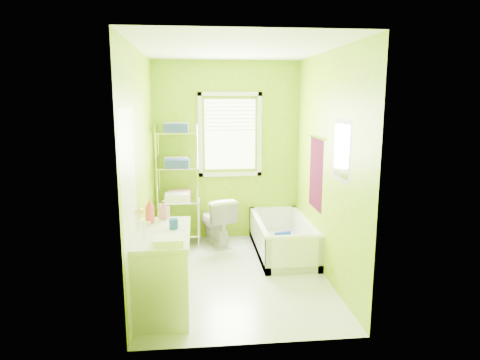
{
  "coord_description": "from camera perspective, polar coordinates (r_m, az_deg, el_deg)",
  "views": [
    {
      "loc": [
        -0.44,
        -4.76,
        2.09
      ],
      "look_at": [
        0.07,
        0.25,
        1.11
      ],
      "focal_mm": 32.0,
      "sensor_mm": 36.0,
      "label": 1
    }
  ],
  "objects": [
    {
      "name": "room_envelope",
      "position": [
        4.81,
        -0.56,
        4.54
      ],
      "size": [
        2.14,
        2.94,
        2.62
      ],
      "color": "#7FAC08",
      "rests_on": "ground"
    },
    {
      "name": "door",
      "position": [
        3.96,
        -14.33,
        -5.31
      ],
      "size": [
        0.09,
        0.8,
        2.0
      ],
      "color": "white",
      "rests_on": "ground"
    },
    {
      "name": "toilet",
      "position": [
        6.15,
        -3.19,
        -5.42
      ],
      "size": [
        0.6,
        0.78,
        0.7
      ],
      "primitive_type": "imported",
      "rotation": [
        0.0,
        0.0,
        3.49
      ],
      "color": "white",
      "rests_on": "ground"
    },
    {
      "name": "ground",
      "position": [
        5.22,
        -0.53,
        -12.59
      ],
      "size": [
        2.9,
        2.9,
        0.0
      ],
      "primitive_type": "plane",
      "color": "silver",
      "rests_on": "ground"
    },
    {
      "name": "vanity",
      "position": [
        4.39,
        -10.2,
        -11.42
      ],
      "size": [
        0.54,
        1.06,
        1.06
      ],
      "color": "white",
      "rests_on": "ground"
    },
    {
      "name": "right_wall_decor",
      "position": [
        5.02,
        11.31,
        2.0
      ],
      "size": [
        0.04,
        1.48,
        1.17
      ],
      "color": "#42071D",
      "rests_on": "ground"
    },
    {
      "name": "window",
      "position": [
        6.22,
        -1.33,
        6.65
      ],
      "size": [
        0.92,
        0.05,
        1.22
      ],
      "color": "white",
      "rests_on": "ground"
    },
    {
      "name": "bathtub",
      "position": [
        5.88,
        5.69,
        -8.23
      ],
      "size": [
        0.71,
        1.51,
        0.49
      ],
      "color": "white",
      "rests_on": "ground"
    },
    {
      "name": "wire_shelf_unit",
      "position": [
        6.05,
        -8.18,
        1.14
      ],
      "size": [
        0.59,
        0.46,
        1.73
      ],
      "color": "silver",
      "rests_on": "ground"
    }
  ]
}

